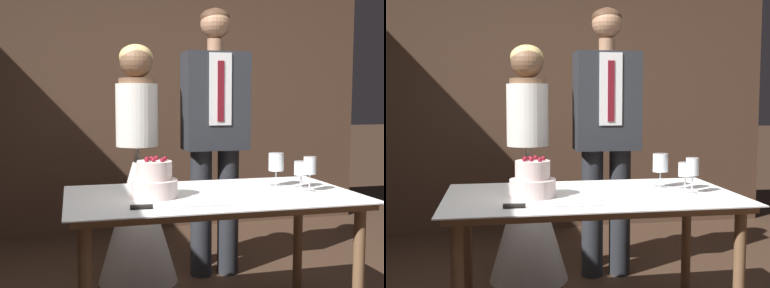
{
  "view_description": "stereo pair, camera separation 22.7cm",
  "coord_description": "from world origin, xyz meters",
  "views": [
    {
      "loc": [
        -0.58,
        -2.06,
        1.22
      ],
      "look_at": [
        0.11,
        0.7,
        0.97
      ],
      "focal_mm": 45.0,
      "sensor_mm": 36.0,
      "label": 1
    },
    {
      "loc": [
        -0.36,
        -2.11,
        1.22
      ],
      "look_at": [
        0.11,
        0.7,
        0.97
      ],
      "focal_mm": 45.0,
      "sensor_mm": 36.0,
      "label": 2
    }
  ],
  "objects": [
    {
      "name": "wine_glass_middle",
      "position": [
        0.52,
        0.41,
        0.87
      ],
      "size": [
        0.08,
        0.08,
        0.19
      ],
      "color": "silver",
      "rests_on": "cake_table"
    },
    {
      "name": "tiered_cake",
      "position": [
        -0.19,
        0.26,
        0.83
      ],
      "size": [
        0.23,
        0.23,
        0.2
      ],
      "color": "beige",
      "rests_on": "cake_table"
    },
    {
      "name": "wine_glass_near",
      "position": [
        0.64,
        0.33,
        0.85
      ],
      "size": [
        0.08,
        0.08,
        0.14
      ],
      "color": "silver",
      "rests_on": "cake_table"
    },
    {
      "name": "groom",
      "position": [
        0.38,
        1.12,
        1.04
      ],
      "size": [
        0.44,
        0.25,
        1.85
      ],
      "color": "#282B30",
      "rests_on": "ground_plane"
    },
    {
      "name": "wall_back",
      "position": [
        0.0,
        2.52,
        1.39
      ],
      "size": [
        4.59,
        0.12,
        2.78
      ],
      "primitive_type": "cube",
      "color": "#513828",
      "rests_on": "ground_plane"
    },
    {
      "name": "cake_table",
      "position": [
        0.11,
        0.27,
        0.67
      ],
      "size": [
        1.48,
        0.83,
        0.75
      ],
      "color": "brown",
      "rests_on": "ground_plane"
    },
    {
      "name": "bride",
      "position": [
        -0.16,
        1.12,
        0.59
      ],
      "size": [
        0.54,
        0.54,
        1.6
      ],
      "color": "white",
      "rests_on": "ground_plane"
    },
    {
      "name": "cake_knife",
      "position": [
        -0.2,
        0.0,
        0.76
      ],
      "size": [
        0.46,
        0.06,
        0.02
      ],
      "rotation": [
        0.0,
        0.0,
        -0.07
      ],
      "color": "silver",
      "rests_on": "cake_table"
    },
    {
      "name": "wine_glass_far",
      "position": [
        0.63,
        0.21,
        0.88
      ],
      "size": [
        0.07,
        0.07,
        0.18
      ],
      "color": "silver",
      "rests_on": "cake_table"
    }
  ]
}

